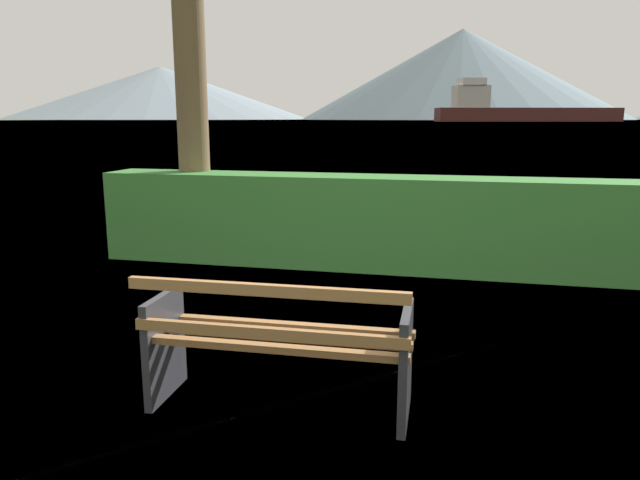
{
  "coord_description": "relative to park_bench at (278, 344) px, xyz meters",
  "views": [
    {
      "loc": [
        1.01,
        -3.3,
        1.76
      ],
      "look_at": [
        0.0,
        1.07,
        0.84
      ],
      "focal_mm": 33.45,
      "sensor_mm": 36.0,
      "label": 1
    }
  ],
  "objects": [
    {
      "name": "cargo_ship_large",
      "position": [
        24.22,
        283.51,
        4.83
      ],
      "size": [
        82.58,
        33.29,
        18.79
      ],
      "color": "#471E19",
      "rests_on": "water_surface"
    },
    {
      "name": "distant_hills",
      "position": [
        -18.2,
        583.24,
        33.43
      ],
      "size": [
        861.55,
        314.01,
        81.62
      ],
      "color": "gray",
      "rests_on": "ground_plane"
    },
    {
      "name": "water_surface",
      "position": [
        -0.0,
        307.39,
        -0.42
      ],
      "size": [
        620.0,
        620.0,
        0.0
      ],
      "primitive_type": "plane",
      "color": "#7A99A8",
      "rests_on": "ground_plane"
    },
    {
      "name": "park_bench",
      "position": [
        0.0,
        0.0,
        0.0
      ],
      "size": [
        1.62,
        0.6,
        0.87
      ],
      "color": "olive",
      "rests_on": "ground_plane"
    },
    {
      "name": "ground_plane",
      "position": [
        -0.0,
        0.06,
        -0.42
      ],
      "size": [
        1400.0,
        1400.0,
        0.0
      ],
      "primitive_type": "plane",
      "color": "#4C6B33"
    },
    {
      "name": "hedge_row",
      "position": [
        -0.0,
        3.66,
        0.12
      ],
      "size": [
        6.53,
        0.67,
        1.09
      ],
      "primitive_type": "cube",
      "color": "#387A33",
      "rests_on": "ground_plane"
    }
  ]
}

